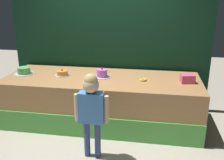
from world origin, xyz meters
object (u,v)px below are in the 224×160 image
donut (143,80)px  cake_right (102,74)px  pink_box (187,79)px  child_figure (91,105)px  cake_center (62,73)px  cake_left (24,71)px

donut → cake_right: bearing=173.5°
pink_box → cake_right: size_ratio=0.68×
child_figure → cake_center: child_figure is taller
donut → cake_center: (-1.38, 0.05, 0.02)m
cake_left → cake_right: cake_right is taller
pink_box → cake_center: pink_box is taller
pink_box → donut: pink_box is taller
pink_box → cake_left: bearing=179.6°
child_figure → donut: child_figure is taller
pink_box → donut: size_ratio=1.79×
child_figure → cake_center: 1.31m
cake_left → cake_right: bearing=1.9°
child_figure → cake_left: 1.79m
cake_center → cake_right: 0.69m
child_figure → cake_left: bearing=144.7°
cake_left → cake_center: 0.69m
cake_left → cake_center: bearing=1.8°
child_figure → cake_center: size_ratio=4.51×
donut → pink_box: bearing=1.0°
donut → cake_right: (-0.69, 0.08, 0.04)m
cake_left → cake_right: size_ratio=1.12×
child_figure → cake_right: (-0.08, 1.08, 0.09)m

